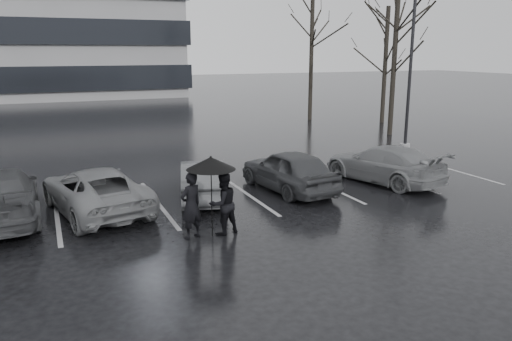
{
  "coord_description": "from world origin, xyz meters",
  "views": [
    {
      "loc": [
        -5.09,
        -11.6,
        4.4
      ],
      "look_at": [
        0.31,
        1.0,
        1.1
      ],
      "focal_mm": 35.0,
      "sensor_mm": 36.0,
      "label": 1
    }
  ],
  "objects_px": {
    "pedestrian_right": "(223,204)",
    "tree_east": "(394,59)",
    "car_west_a": "(202,180)",
    "car_west_b": "(95,190)",
    "pedestrian_left": "(191,205)",
    "car_east": "(383,164)",
    "car_main": "(289,170)",
    "tree_north": "(311,53)",
    "lamp_post": "(411,64)",
    "tree_ne": "(385,66)"
  },
  "relations": [
    {
      "from": "pedestrian_right",
      "to": "lamp_post",
      "type": "distance_m",
      "value": 14.01
    },
    {
      "from": "pedestrian_left",
      "to": "tree_east",
      "type": "distance_m",
      "value": 17.88
    },
    {
      "from": "car_main",
      "to": "tree_east",
      "type": "xyz_separation_m",
      "value": [
        10.01,
        7.74,
        3.32
      ]
    },
    {
      "from": "pedestrian_left",
      "to": "pedestrian_right",
      "type": "xyz_separation_m",
      "value": [
        0.8,
        -0.03,
        -0.04
      ]
    },
    {
      "from": "car_west_a",
      "to": "car_west_b",
      "type": "relative_size",
      "value": 0.8
    },
    {
      "from": "pedestrian_right",
      "to": "tree_east",
      "type": "xyz_separation_m",
      "value": [
        13.25,
        10.61,
        3.23
      ]
    },
    {
      "from": "car_west_b",
      "to": "lamp_post",
      "type": "xyz_separation_m",
      "value": [
        14.26,
        4.28,
        3.19
      ]
    },
    {
      "from": "car_main",
      "to": "pedestrian_right",
      "type": "distance_m",
      "value": 4.33
    },
    {
      "from": "pedestrian_right",
      "to": "lamp_post",
      "type": "height_order",
      "value": "lamp_post"
    },
    {
      "from": "lamp_post",
      "to": "tree_east",
      "type": "relative_size",
      "value": 1.04
    },
    {
      "from": "tree_east",
      "to": "tree_north",
      "type": "distance_m",
      "value": 7.08
    },
    {
      "from": "car_main",
      "to": "car_west_b",
      "type": "xyz_separation_m",
      "value": [
        -5.94,
        0.16,
        -0.05
      ]
    },
    {
      "from": "car_west_b",
      "to": "car_east",
      "type": "xyz_separation_m",
      "value": [
        9.41,
        -0.45,
        0.0
      ]
    },
    {
      "from": "car_west_a",
      "to": "car_west_b",
      "type": "distance_m",
      "value": 3.12
    },
    {
      "from": "car_west_b",
      "to": "pedestrian_left",
      "type": "height_order",
      "value": "pedestrian_left"
    },
    {
      "from": "car_east",
      "to": "pedestrian_left",
      "type": "distance_m",
      "value": 7.93
    },
    {
      "from": "car_main",
      "to": "car_east",
      "type": "height_order",
      "value": "car_main"
    },
    {
      "from": "car_east",
      "to": "tree_north",
      "type": "bearing_deg",
      "value": -125.35
    },
    {
      "from": "car_east",
      "to": "lamp_post",
      "type": "xyz_separation_m",
      "value": [
        4.85,
        4.73,
        3.19
      ]
    },
    {
      "from": "pedestrian_right",
      "to": "tree_ne",
      "type": "xyz_separation_m",
      "value": [
        15.75,
        14.61,
        2.73
      ]
    },
    {
      "from": "pedestrian_right",
      "to": "tree_east",
      "type": "height_order",
      "value": "tree_east"
    },
    {
      "from": "lamp_post",
      "to": "car_west_b",
      "type": "bearing_deg",
      "value": -163.31
    },
    {
      "from": "car_east",
      "to": "car_main",
      "type": "bearing_deg",
      "value": -20.02
    },
    {
      "from": "lamp_post",
      "to": "car_east",
      "type": "bearing_deg",
      "value": -135.72
    },
    {
      "from": "car_west_b",
      "to": "tree_east",
      "type": "distance_m",
      "value": 17.99
    },
    {
      "from": "car_main",
      "to": "tree_north",
      "type": "height_order",
      "value": "tree_north"
    },
    {
      "from": "tree_ne",
      "to": "car_west_b",
      "type": "bearing_deg",
      "value": -147.87
    },
    {
      "from": "car_west_a",
      "to": "pedestrian_right",
      "type": "distance_m",
      "value": 3.12
    },
    {
      "from": "car_main",
      "to": "car_west_a",
      "type": "distance_m",
      "value": 2.83
    },
    {
      "from": "car_main",
      "to": "lamp_post",
      "type": "bearing_deg",
      "value": -158.52
    },
    {
      "from": "car_west_b",
      "to": "car_east",
      "type": "relative_size",
      "value": 1.04
    },
    {
      "from": "car_main",
      "to": "car_west_b",
      "type": "relative_size",
      "value": 0.88
    },
    {
      "from": "pedestrian_right",
      "to": "tree_ne",
      "type": "height_order",
      "value": "tree_ne"
    },
    {
      "from": "car_west_a",
      "to": "lamp_post",
      "type": "bearing_deg",
      "value": -144.21
    },
    {
      "from": "tree_ne",
      "to": "pedestrian_right",
      "type": "bearing_deg",
      "value": -137.16
    },
    {
      "from": "pedestrian_left",
      "to": "tree_ne",
      "type": "relative_size",
      "value": 0.23
    },
    {
      "from": "pedestrian_left",
      "to": "tree_east",
      "type": "bearing_deg",
      "value": -167.75
    },
    {
      "from": "pedestrian_right",
      "to": "car_main",
      "type": "bearing_deg",
      "value": -152.56
    },
    {
      "from": "car_east",
      "to": "tree_north",
      "type": "relative_size",
      "value": 0.51
    },
    {
      "from": "car_main",
      "to": "pedestrian_left",
      "type": "relative_size",
      "value": 2.43
    },
    {
      "from": "tree_north",
      "to": "car_west_a",
      "type": "bearing_deg",
      "value": -129.18
    },
    {
      "from": "tree_ne",
      "to": "pedestrian_left",
      "type": "bearing_deg",
      "value": -138.63
    },
    {
      "from": "car_main",
      "to": "car_east",
      "type": "bearing_deg",
      "value": 168.53
    },
    {
      "from": "pedestrian_right",
      "to": "car_west_a",
      "type": "bearing_deg",
      "value": -111.81
    },
    {
      "from": "pedestrian_right",
      "to": "tree_east",
      "type": "relative_size",
      "value": 0.19
    },
    {
      "from": "car_west_a",
      "to": "tree_north",
      "type": "bearing_deg",
      "value": -114.07
    },
    {
      "from": "car_east",
      "to": "tree_north",
      "type": "xyz_separation_m",
      "value": [
        5.54,
        15.04,
        3.62
      ]
    },
    {
      "from": "lamp_post",
      "to": "tree_ne",
      "type": "xyz_separation_m",
      "value": [
        4.2,
        7.31,
        -0.32
      ]
    },
    {
      "from": "car_east",
      "to": "pedestrian_right",
      "type": "height_order",
      "value": "pedestrian_right"
    },
    {
      "from": "car_west_a",
      "to": "pedestrian_right",
      "type": "xyz_separation_m",
      "value": [
        -0.42,
        -3.09,
        0.18
      ]
    }
  ]
}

